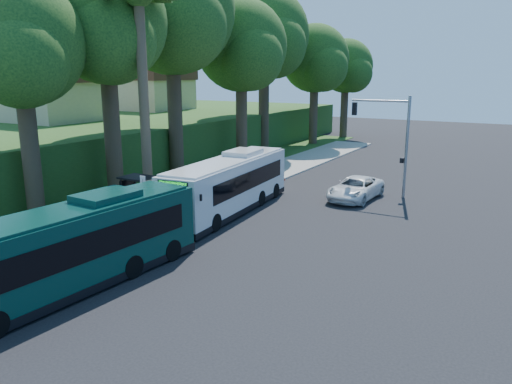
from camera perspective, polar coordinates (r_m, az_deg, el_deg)
The scene contains 19 objects.
ground at distance 28.75m, azimuth 2.34°, elevation -3.68°, with size 140.00×140.00×0.00m, color black.
sidewalk at distance 32.59m, azimuth -9.14°, elevation -1.67°, with size 4.50×70.00×0.12m, color gray.
red_curb at distance 28.22m, azimuth -10.55°, elevation -4.10°, with size 0.25×30.00×0.13m, color maroon.
grass_verge at distance 39.88m, azimuth -11.08°, elevation 0.99°, with size 8.00×70.00×0.06m, color #234719.
bus_shelter at distance 30.04m, azimuth -12.60°, elevation 0.31°, with size 3.20×1.51×2.55m.
stop_sign_pole at distance 27.22m, azimuth -12.72°, elevation -0.45°, with size 0.35×0.06×3.17m.
traffic_signal_pole at distance 35.77m, azimuth 15.33°, elevation 6.49°, with size 4.10×0.30×7.00m.
palm_tree at distance 31.18m, azimuth -13.25°, elevation 20.32°, with size 4.20×4.20×14.40m.
hillside_backdrop at distance 55.75m, azimuth -14.90°, elevation 6.80°, with size 24.00×60.00×8.80m.
tree_0 at distance 35.02m, azimuth -16.73°, elevation 17.39°, with size 8.40×8.00×15.70m.
tree_1 at distance 41.73m, azimuth -9.52°, elevation 19.15°, with size 10.50×10.00×18.26m.
tree_2 at distance 47.28m, azimuth -1.61°, elevation 15.89°, with size 8.82×8.40×15.12m.
tree_3 at distance 55.28m, azimuth 1.03°, elevation 17.10°, with size 10.08×9.60×17.28m.
tree_4 at distance 61.31m, azimuth 6.83°, elevation 14.55°, with size 8.40×8.00×14.14m.
tree_5 at distance 68.40m, azimuth 10.28°, elevation 13.67°, with size 7.35×7.00×12.86m.
tree_6 at distance 31.45m, azimuth -25.33°, elevation 14.47°, with size 7.56×7.20×13.74m.
white_bus at distance 31.01m, azimuth -3.02°, elevation 0.95°, with size 3.55×12.28×3.61m.
teal_bus at distance 21.14m, azimuth -20.36°, elevation -5.92°, with size 3.38×12.24×3.61m.
pickup at distance 34.85m, azimuth 11.30°, elevation 0.41°, with size 2.52×5.46×1.52m, color silver.
Camera 1 is at (12.54, -24.45, 8.47)m, focal length 35.00 mm.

